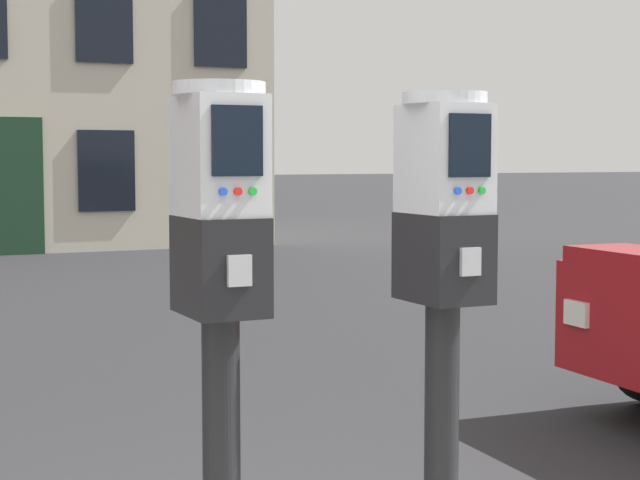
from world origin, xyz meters
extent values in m
cube|color=black|center=(-0.20, -0.18, 1.24)|extent=(0.17, 0.24, 0.23)
cube|color=#A5A8AD|center=(-0.20, -0.30, 1.24)|extent=(0.06, 0.01, 0.07)
cube|color=#B7BABF|center=(-0.20, -0.18, 1.49)|extent=(0.17, 0.23, 0.28)
cube|color=black|center=(-0.20, -0.29, 1.53)|extent=(0.12, 0.01, 0.16)
cylinder|color=blue|center=(-0.23, -0.30, 1.42)|extent=(0.02, 0.01, 0.02)
cylinder|color=red|center=(-0.20, -0.30, 1.42)|extent=(0.02, 0.01, 0.02)
cylinder|color=green|center=(-0.16, -0.29, 1.42)|extent=(0.02, 0.01, 0.02)
cylinder|color=#B7BABF|center=(-0.20, -0.18, 1.65)|extent=(0.22, 0.22, 0.03)
cube|color=black|center=(0.41, -0.18, 1.23)|extent=(0.17, 0.24, 0.23)
cube|color=#A5A8AD|center=(0.41, -0.30, 1.23)|extent=(0.06, 0.01, 0.07)
cube|color=#B7BABF|center=(0.41, -0.18, 1.49)|extent=(0.17, 0.23, 0.28)
cube|color=black|center=(0.41, -0.29, 1.52)|extent=(0.12, 0.01, 0.16)
cylinder|color=blue|center=(0.38, -0.30, 1.41)|extent=(0.02, 0.01, 0.02)
cylinder|color=red|center=(0.41, -0.30, 1.41)|extent=(0.02, 0.01, 0.02)
cylinder|color=green|center=(0.45, -0.29, 1.41)|extent=(0.02, 0.01, 0.02)
cylinder|color=#B7BABF|center=(0.41, -0.18, 1.64)|extent=(0.22, 0.22, 0.03)
cube|color=white|center=(2.74, 2.17, 0.62)|extent=(0.05, 0.20, 0.14)
cube|color=black|center=(2.89, 13.89, 1.28)|extent=(0.90, 0.06, 1.28)
cube|color=black|center=(4.81, 13.89, 1.28)|extent=(0.90, 0.06, 1.28)
cube|color=black|center=(2.89, 13.89, 3.60)|extent=(0.90, 0.06, 1.28)
cube|color=black|center=(4.81, 13.89, 3.60)|extent=(0.90, 0.06, 1.28)
cube|color=#193823|center=(1.40, 13.89, 1.05)|extent=(1.00, 0.07, 2.10)
camera|label=1|loc=(-1.00, -2.46, 1.49)|focal=58.53mm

